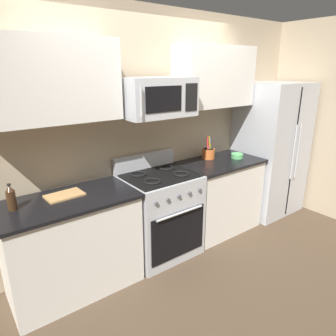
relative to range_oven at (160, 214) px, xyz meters
The scene contains 13 objects.
ground_plane 0.79m from the range_oven, 90.00° to the right, with size 16.00×16.00×0.00m, color #473828.
wall_back 0.91m from the range_oven, 90.00° to the left, with size 8.00×0.10×2.60m, color tan.
counter_left 0.98m from the range_oven, behind, with size 1.18×0.63×0.91m.
range_oven is the anchor object (origin of this frame).
counter_right 0.91m from the range_oven, ahead, with size 1.04×0.63×0.91m.
refrigerator 1.94m from the range_oven, ahead, with size 0.89×0.74×1.81m.
microwave 1.24m from the range_oven, 90.05° to the left, with size 0.73×0.44×0.38m.
upper_cabinets_left 1.73m from the range_oven, behind, with size 1.17×0.34×0.69m.
upper_cabinets_right 1.69m from the range_oven, 10.21° to the left, with size 1.03×0.34×0.69m.
utensil_crock 1.02m from the range_oven, 11.24° to the left, with size 0.16×0.16×0.29m.
cutting_board 1.08m from the range_oven, behind, with size 0.32×0.20×0.02m, color tan.
bottle_soy 1.50m from the range_oven, behind, with size 0.07×0.07×0.22m.
prep_bowl 1.26m from the range_oven, ahead, with size 0.15×0.15×0.06m.
Camera 1 is at (-1.73, -1.82, 1.98)m, focal length 32.46 mm.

